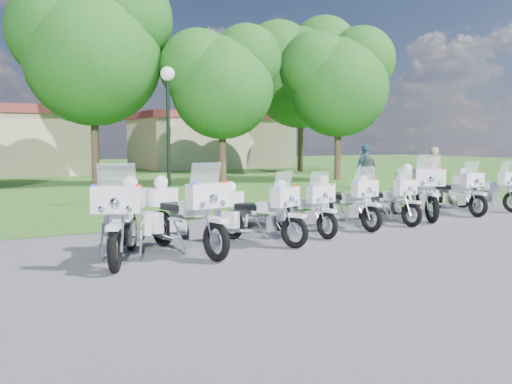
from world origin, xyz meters
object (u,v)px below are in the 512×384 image
bystander_b (368,178)px  motorcycle_4 (343,201)px  motorcycle_8 (483,189)px  bystander_a (433,172)px  motorcycle_1 (183,214)px  motorcycle_3 (300,207)px  bystander_c (366,169)px  motorcycle_2 (257,212)px  motorcycle_0 (125,218)px  motorcycle_6 (417,191)px  lamp_post (168,102)px  motorcycle_5 (383,199)px  motorcycle_7 (452,191)px

bystander_b → motorcycle_4: bearing=3.9°
motorcycle_8 → bystander_a: bystander_a is taller
motorcycle_1 → motorcycle_3: 3.19m
bystander_c → motorcycle_2: bearing=30.2°
motorcycle_4 → motorcycle_3: bearing=5.4°
motorcycle_0 → bystander_a: size_ratio=1.32×
motorcycle_1 → motorcycle_6: (7.38, 1.48, 0.01)m
lamp_post → motorcycle_6: bearing=-48.3°
motorcycle_3 → motorcycle_5: size_ratio=1.01×
motorcycle_6 → lamp_post: lamp_post is taller
bystander_a → bystander_b: bearing=23.6°
motorcycle_0 → motorcycle_1: motorcycle_0 is taller
motorcycle_1 → motorcycle_2: 1.70m
motorcycle_5 → motorcycle_7: 3.05m
bystander_c → bystander_a: bearing=102.6°
bystander_b → motorcycle_5: bearing=13.9°
motorcycle_8 → bystander_b: 3.86m
motorcycle_3 → motorcycle_8: motorcycle_8 is taller
motorcycle_5 → motorcycle_8: bearing=179.9°
motorcycle_2 → motorcycle_4: motorcycle_2 is taller
lamp_post → motorcycle_3: bearing=-83.1°
motorcycle_2 → bystander_a: bystander_a is taller
motorcycle_2 → motorcycle_5: motorcycle_2 is taller
motorcycle_5 → lamp_post: lamp_post is taller
motorcycle_8 → motorcycle_6: bearing=-5.7°
motorcycle_1 → motorcycle_4: motorcycle_1 is taller
motorcycle_4 → motorcycle_6: motorcycle_6 is taller
motorcycle_8 → bystander_a: (1.33, 3.34, 0.29)m
motorcycle_0 → motorcycle_4: motorcycle_0 is taller
motorcycle_7 → bystander_c: size_ratio=1.18×
motorcycle_1 → lamp_post: bearing=-118.8°
motorcycle_7 → motorcycle_0: bearing=10.4°
bystander_b → motorcycle_7: bearing=49.7°
motorcycle_7 → motorcycle_8: size_ratio=1.02×
motorcycle_1 → motorcycle_7: size_ratio=1.12×
motorcycle_4 → bystander_a: (7.20, 4.09, 0.30)m
motorcycle_8 → motorcycle_3: bearing=-3.6°
lamp_post → bystander_a: (9.43, -2.01, -2.38)m
motorcycle_1 → motorcycle_8: motorcycle_1 is taller
motorcycle_2 → bystander_c: bystander_c is taller
motorcycle_8 → bystander_b: size_ratio=1.39×
motorcycle_2 → motorcycle_6: size_ratio=0.87×
motorcycle_1 → motorcycle_6: size_ratio=1.05×
motorcycle_2 → bystander_c: 11.74m
motorcycle_3 → motorcycle_7: 5.89m
motorcycle_2 → motorcycle_5: 4.33m
motorcycle_0 → motorcycle_7: 10.20m
motorcycle_5 → motorcycle_8: (4.51, 0.66, 0.03)m
motorcycle_1 → motorcycle_5: size_ratio=1.19×
motorcycle_2 → motorcycle_6: bearing=169.1°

